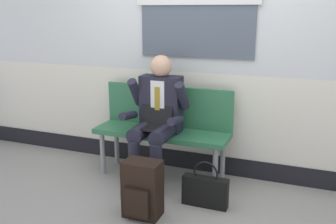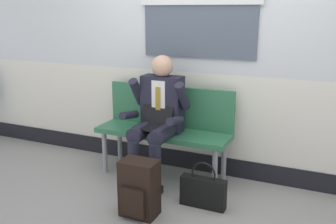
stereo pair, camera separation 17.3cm
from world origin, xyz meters
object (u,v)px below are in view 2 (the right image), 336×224
Objects in this scene: person_seated at (157,117)px; handbag at (203,191)px; backpack at (139,189)px; bench_with_person at (166,124)px.

handbag is at bearing -27.31° from person_seated.
person_seated reaches higher than backpack.
bench_with_person is at bearing 90.00° from person_seated.
backpack is 0.57m from handbag.
backpack is at bearing -80.15° from bench_with_person.
person_seated is 0.84m from handbag.
backpack is at bearing -141.31° from handbag.
handbag is at bearing -40.65° from bench_with_person.
backpack is 1.16× the size of handbag.
handbag is (0.58, -0.50, -0.40)m from bench_with_person.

